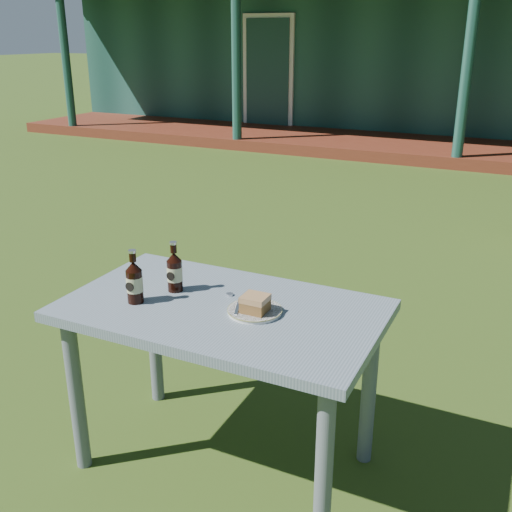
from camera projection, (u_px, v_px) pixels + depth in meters
The scene contains 9 objects.
ground at pixel (343, 311), 3.86m from camera, with size 80.00×80.00×0.00m, color #334916.
pavilion at pixel (502, 37), 11.23m from camera, with size 15.80×8.30×3.45m.
cafe_table at pixel (222, 330), 2.30m from camera, with size 1.20×0.70×0.72m.
plate at pixel (255, 311), 2.20m from camera, with size 0.20×0.20×0.01m.
cake_slice at pixel (255, 303), 2.18m from camera, with size 0.09×0.09×0.06m.
fork at pixel (238, 306), 2.22m from camera, with size 0.01×0.14×0.00m, color silver.
cola_bottle_near at pixel (175, 271), 2.37m from camera, with size 0.06×0.06×0.21m.
cola_bottle_far at pixel (134, 282), 2.26m from camera, with size 0.06×0.06×0.21m.
bottle_cap at pixel (230, 294), 2.35m from camera, with size 0.03×0.03×0.01m, color silver.
Camera 1 is at (1.01, -3.39, 1.69)m, focal length 42.00 mm.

